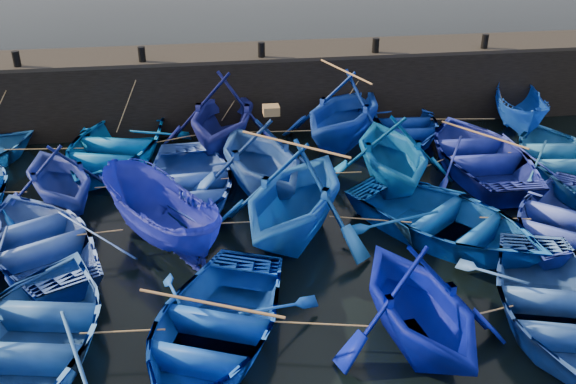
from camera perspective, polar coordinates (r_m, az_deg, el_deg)
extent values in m
plane|color=black|center=(14.85, 1.76, -8.06)|extent=(120.00, 120.00, 0.00)
cube|color=black|center=(23.67, -2.53, 9.29)|extent=(26.00, 2.50, 2.50)
cube|color=black|center=(23.30, -2.60, 12.35)|extent=(26.00, 2.50, 0.12)
cylinder|color=black|center=(23.00, -23.00, 10.84)|extent=(0.24, 0.24, 0.50)
cylinder|color=black|center=(22.32, -12.87, 11.86)|extent=(0.24, 0.24, 0.50)
cylinder|color=black|center=(22.35, -2.38, 12.53)|extent=(0.24, 0.24, 0.50)
cylinder|color=black|center=(23.08, 7.80, 12.79)|extent=(0.24, 0.24, 0.50)
cylinder|color=black|center=(24.45, 17.10, 12.69)|extent=(0.24, 0.24, 0.50)
imported|color=#0351A8|center=(21.05, -15.31, 4.02)|extent=(5.48, 6.59, 1.18)
imported|color=navy|center=(21.17, -5.85, 7.05)|extent=(5.18, 5.70, 2.58)
imported|color=#0F35B0|center=(21.50, 4.99, 7.33)|extent=(6.17, 6.31, 2.52)
imported|color=navy|center=(22.83, 10.38, 6.09)|extent=(3.56, 4.76, 0.94)
imported|color=#0A39B1|center=(24.04, 19.94, 6.80)|extent=(2.67, 4.40, 1.60)
imported|color=navy|center=(18.50, -19.74, 1.41)|extent=(4.57, 4.82, 2.00)
imported|color=blue|center=(18.33, -8.77, 0.93)|extent=(3.94, 5.32, 1.06)
imported|color=navy|center=(18.10, -2.40, 3.27)|extent=(5.10, 5.53, 2.42)
imported|color=#05509A|center=(18.73, 9.33, 3.66)|extent=(3.94, 4.55, 2.36)
imported|color=navy|center=(20.65, 16.76, 3.33)|extent=(4.11, 5.69, 1.17)
imported|color=#1B5F9E|center=(21.28, 23.35, 2.82)|extent=(4.40, 5.71, 1.10)
imported|color=blue|center=(16.56, -21.31, -3.89)|extent=(5.53, 6.17, 1.05)
imported|color=#141E9D|center=(16.02, -11.38, -2.15)|extent=(3.82, 4.60, 1.71)
imported|color=blue|center=(15.86, 0.58, -0.10)|extent=(6.12, 6.35, 2.57)
imported|color=#0944A1|center=(16.64, 13.86, -2.39)|extent=(6.41, 6.65, 1.12)
imported|color=blue|center=(17.78, 23.34, -2.11)|extent=(5.96, 6.13, 1.04)
imported|color=#1C4DA2|center=(13.39, -21.91, -11.86)|extent=(4.95, 6.20, 1.15)
imported|color=#093CC9|center=(12.88, -6.77, -11.77)|extent=(5.25, 6.02, 1.04)
imported|color=#020EA6|center=(12.77, 11.58, -9.43)|extent=(4.14, 4.61, 2.15)
imported|color=#234C99|center=(14.44, 22.57, -9.10)|extent=(4.85, 5.84, 1.05)
cube|color=brown|center=(17.62, -1.51, 7.29)|extent=(0.44, 0.41, 0.24)
cylinder|color=tan|center=(21.56, -20.88, 3.60)|extent=(2.46, 0.26, 0.04)
cylinder|color=tan|center=(21.18, -10.49, 4.58)|extent=(1.74, 0.63, 0.04)
cylinder|color=tan|center=(21.50, -0.38, 5.41)|extent=(2.21, 0.23, 0.04)
cylinder|color=tan|center=(22.25, 7.72, 5.94)|extent=(0.56, 0.52, 0.04)
cylinder|color=tan|center=(23.38, 15.25, 6.28)|extent=(2.25, 0.32, 0.04)
cylinder|color=tan|center=(19.06, -23.38, -0.01)|extent=(0.85, 0.16, 0.04)
cylinder|color=tan|center=(18.42, -14.20, 0.57)|extent=(1.70, 0.10, 0.04)
cylinder|color=tan|center=(18.32, -5.56, 1.18)|extent=(0.26, 0.04, 0.04)
cylinder|color=tan|center=(18.59, 3.50, 1.67)|extent=(2.01, 0.15, 0.04)
cylinder|color=tan|center=(19.78, 13.12, 2.62)|extent=(1.27, 0.76, 0.04)
cylinder|color=tan|center=(20.94, 20.10, 3.03)|extent=(0.64, 0.64, 0.04)
cylinder|color=tan|center=(16.30, -16.36, -3.47)|extent=(1.09, 0.13, 0.04)
cylinder|color=tan|center=(16.10, -5.35, -2.76)|extent=(1.54, 0.10, 0.04)
cylinder|color=tan|center=(16.32, 7.30, -2.43)|extent=(1.99, 0.63, 0.04)
cylinder|color=tan|center=(17.15, 18.76, -2.23)|extent=(1.25, 0.30, 0.04)
cylinder|color=tan|center=(13.02, -14.49, -11.91)|extent=(1.63, 0.15, 0.04)
cylinder|color=tan|center=(12.82, 2.38, -11.62)|extent=(2.19, 0.52, 0.04)
cylinder|color=tan|center=(13.69, 17.27, -10.14)|extent=(1.21, 0.26, 0.04)
cylinder|color=tan|center=(23.11, -24.18, 7.30)|extent=(1.31, 0.76, 2.09)
cylinder|color=tan|center=(22.20, -13.91, 8.17)|extent=(1.05, 0.99, 2.09)
cylinder|color=tan|center=(22.40, -4.15, 9.08)|extent=(1.52, 0.39, 2.09)
cylinder|color=tan|center=(22.91, 6.03, 9.43)|extent=(1.52, 0.58, 2.09)
cylinder|color=tan|center=(23.44, 8.70, 9.68)|extent=(0.89, 0.08, 2.08)
cylinder|color=tan|center=(24.75, 17.90, 9.62)|extent=(0.95, 0.38, 2.09)
cylinder|color=#99724C|center=(21.09, 5.13, 10.62)|extent=(1.08, 2.84, 0.06)
cylinder|color=#99724C|center=(20.42, 16.99, 4.90)|extent=(1.77, 2.49, 0.06)
cylinder|color=#99724C|center=(15.29, 0.60, 4.27)|extent=(2.34, 1.97, 0.06)
cylinder|color=#99724C|center=(12.54, -6.91, -9.81)|extent=(2.74, 1.32, 0.06)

